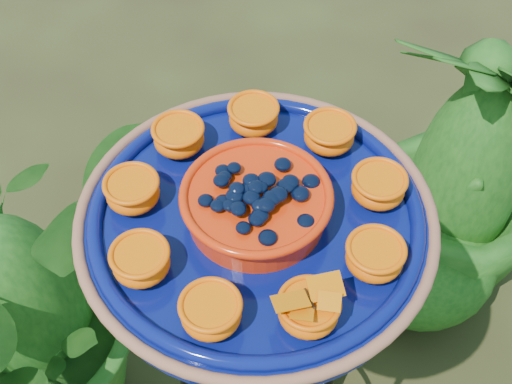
# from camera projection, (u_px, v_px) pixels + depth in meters

# --- Properties ---
(tripod_stand) EXTENTS (0.47, 0.47, 0.99)m
(tripod_stand) POSITION_uv_depth(u_px,v_px,m) (256.00, 356.00, 1.36)
(tripod_stand) COLOR black
(tripod_stand) RESTS_ON ground
(feeder_dish) EXTENTS (0.66, 0.66, 0.12)m
(feeder_dish) POSITION_uv_depth(u_px,v_px,m) (256.00, 217.00, 1.02)
(feeder_dish) COLOR #08115F
(feeder_dish) RESTS_ON tripod_stand
(driftwood_log) EXTENTS (0.58, 0.50, 0.19)m
(driftwood_log) POSITION_uv_depth(u_px,v_px,m) (331.00, 307.00, 2.00)
(driftwood_log) COLOR tan
(driftwood_log) RESTS_ON ground
(shrub_back_left) EXTENTS (1.06, 1.02, 0.90)m
(shrub_back_left) POSITION_uv_depth(u_px,v_px,m) (18.00, 291.00, 1.62)
(shrub_back_left) COLOR #144512
(shrub_back_left) RESTS_ON ground
(shrub_back_right) EXTENTS (0.67, 0.67, 0.88)m
(shrub_back_right) POSITION_uv_depth(u_px,v_px,m) (468.00, 170.00, 1.87)
(shrub_back_right) COLOR #144512
(shrub_back_right) RESTS_ON ground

